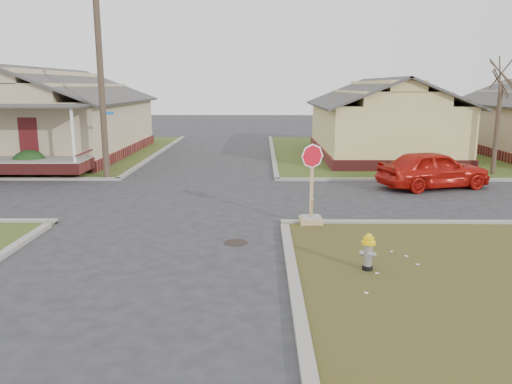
{
  "coord_description": "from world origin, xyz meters",
  "views": [
    {
      "loc": [
        2.89,
        -13.53,
        4.21
      ],
      "look_at": [
        2.73,
        1.0,
        1.1
      ],
      "focal_mm": 35.0,
      "sensor_mm": 36.0,
      "label": 1
    }
  ],
  "objects_px": {
    "fire_hydrant": "(368,250)",
    "stop_sign": "(311,206)",
    "utility_pole": "(101,75)",
    "red_sedan": "(433,169)"
  },
  "relations": [
    {
      "from": "fire_hydrant",
      "to": "stop_sign",
      "type": "bearing_deg",
      "value": 127.07
    },
    {
      "from": "stop_sign",
      "to": "fire_hydrant",
      "type": "bearing_deg",
      "value": -79.37
    },
    {
      "from": "red_sedan",
      "to": "stop_sign",
      "type": "bearing_deg",
      "value": 118.83
    },
    {
      "from": "fire_hydrant",
      "to": "stop_sign",
      "type": "distance_m",
      "value": 4.11
    },
    {
      "from": "utility_pole",
      "to": "stop_sign",
      "type": "height_order",
      "value": "utility_pole"
    },
    {
      "from": "utility_pole",
      "to": "red_sedan",
      "type": "relative_size",
      "value": 1.93
    },
    {
      "from": "utility_pole",
      "to": "fire_hydrant",
      "type": "bearing_deg",
      "value": -50.42
    },
    {
      "from": "utility_pole",
      "to": "red_sedan",
      "type": "xyz_separation_m",
      "value": [
        14.26,
        -1.86,
        -3.87
      ]
    },
    {
      "from": "utility_pole",
      "to": "stop_sign",
      "type": "xyz_separation_m",
      "value": [
        8.62,
        -7.53,
        -4.08
      ]
    },
    {
      "from": "utility_pole",
      "to": "fire_hydrant",
      "type": "height_order",
      "value": "utility_pole"
    }
  ]
}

